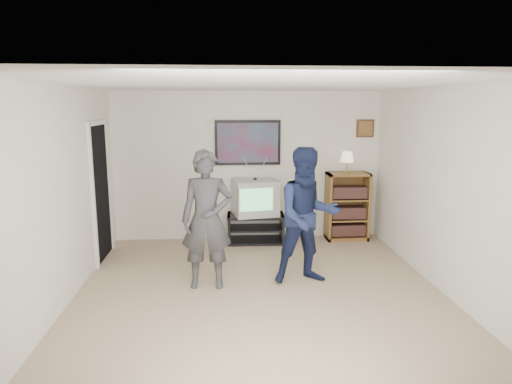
{
  "coord_description": "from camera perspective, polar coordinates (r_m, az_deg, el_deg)",
  "views": [
    {
      "loc": [
        -0.46,
        -5.15,
        2.28
      ],
      "look_at": [
        0.0,
        0.71,
        1.15
      ],
      "focal_mm": 32.0,
      "sensor_mm": 36.0,
      "label": 1
    }
  ],
  "objects": [
    {
      "name": "room_shell",
      "position": [
        5.61,
        0.28,
        0.31
      ],
      "size": [
        4.51,
        5.0,
        2.51
      ],
      "color": "#8D7159",
      "rests_on": "ground"
    },
    {
      "name": "media_stand",
      "position": [
        7.68,
        -0.05,
        -4.53
      ],
      "size": [
        0.97,
        0.56,
        0.47
      ],
      "rotation": [
        0.0,
        0.0,
        -0.04
      ],
      "color": "black",
      "rests_on": "room_shell"
    },
    {
      "name": "crt_television",
      "position": [
        7.56,
        -0.12,
        -0.65
      ],
      "size": [
        0.78,
        0.7,
        0.59
      ],
      "primitive_type": null,
      "rotation": [
        0.0,
        0.0,
        0.17
      ],
      "color": "#AFAEA9",
      "rests_on": "media_stand"
    },
    {
      "name": "bookshelf",
      "position": [
        7.92,
        11.32,
        -1.75
      ],
      "size": [
        0.7,
        0.4,
        1.15
      ],
      "primitive_type": null,
      "color": "brown",
      "rests_on": "room_shell"
    },
    {
      "name": "table_lamp",
      "position": [
        7.76,
        11.3,
        3.68
      ],
      "size": [
        0.23,
        0.23,
        0.37
      ],
      "primitive_type": null,
      "color": "#FFF2C1",
      "rests_on": "bookshelf"
    },
    {
      "name": "person_tall",
      "position": [
        5.71,
        -6.17,
        -3.45
      ],
      "size": [
        0.65,
        0.44,
        1.74
      ],
      "primitive_type": "imported",
      "rotation": [
        0.0,
        0.0,
        -0.03
      ],
      "color": "#353538",
      "rests_on": "room_shell"
    },
    {
      "name": "person_short",
      "position": [
        5.86,
        6.47,
        -3.0
      ],
      "size": [
        0.93,
        0.77,
        1.76
      ],
      "primitive_type": "imported",
      "rotation": [
        0.0,
        0.0,
        0.12
      ],
      "color": "#171E3F",
      "rests_on": "room_shell"
    },
    {
      "name": "controller_left",
      "position": [
        5.86,
        -6.56,
        -0.07
      ],
      "size": [
        0.07,
        0.12,
        0.03
      ],
      "primitive_type": "cube",
      "rotation": [
        0.0,
        0.0,
        0.34
      ],
      "color": "white",
      "rests_on": "person_tall"
    },
    {
      "name": "controller_right",
      "position": [
        6.06,
        6.3,
        -1.02
      ],
      "size": [
        0.05,
        0.12,
        0.03
      ],
      "primitive_type": "cube",
      "rotation": [
        0.0,
        0.0,
        -0.18
      ],
      "color": "white",
      "rests_on": "person_short"
    },
    {
      "name": "poster",
      "position": [
        7.67,
        -1.03,
        6.18
      ],
      "size": [
        1.1,
        0.03,
        0.75
      ],
      "primitive_type": "cube",
      "color": "black",
      "rests_on": "room_shell"
    },
    {
      "name": "air_vent",
      "position": [
        7.64,
        -5.21,
        8.37
      ],
      "size": [
        0.28,
        0.02,
        0.14
      ],
      "primitive_type": "cube",
      "color": "white",
      "rests_on": "room_shell"
    },
    {
      "name": "small_picture",
      "position": [
        8.03,
        13.5,
        7.74
      ],
      "size": [
        0.3,
        0.03,
        0.3
      ],
      "primitive_type": "cube",
      "color": "#492517",
      "rests_on": "room_shell"
    },
    {
      "name": "doorway",
      "position": [
        7.1,
        -18.88,
        -0.09
      ],
      "size": [
        0.03,
        0.85,
        2.0
      ],
      "primitive_type": "cube",
      "color": "black",
      "rests_on": "room_shell"
    }
  ]
}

